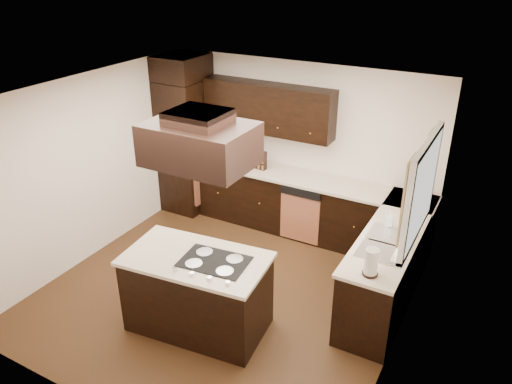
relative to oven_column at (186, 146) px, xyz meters
The scene contains 30 objects.
floor 2.68m from the oven_column, 43.85° to the right, with size 4.20×4.20×0.02m, color brown.
ceiling 2.86m from the oven_column, 43.85° to the right, with size 4.20×4.20×0.02m, color white.
wall_back 1.83m from the oven_column, 12.85° to the left, with size 4.20×0.02×2.50m, color white.
wall_front 4.21m from the oven_column, 65.05° to the right, with size 4.20×0.02×2.50m, color white.
wall_left 1.75m from the oven_column, 101.12° to the right, with size 0.02×4.20×2.50m, color white.
wall_right 4.25m from the oven_column, 23.70° to the right, with size 0.02×4.20×2.50m, color white.
oven_column is the anchor object (origin of this frame).
wall_oven_face 0.36m from the oven_column, ahead, with size 0.05×0.62×0.78m, color #B16546.
base_cabinets_back 1.92m from the oven_column, ahead, with size 2.93×0.60×0.88m, color black.
base_cabinets_right 3.72m from the oven_column, 12.69° to the right, with size 0.60×2.40×0.88m, color black.
countertop_back 1.82m from the oven_column, ahead, with size 2.93×0.63×0.04m, color beige.
countertop_right 3.65m from the oven_column, 12.74° to the right, with size 0.63×2.40×0.04m, color beige.
upper_cabinets 1.56m from the oven_column, ahead, with size 2.00×0.34×0.72m, color black.
dishwasher_front 2.21m from the oven_column, ahead, with size 0.60×0.05×0.72m, color #B16546.
window_frame 4.06m from the oven_column, 16.72° to the right, with size 0.06×1.32×1.12m, color silver.
window_pane 4.08m from the oven_column, 16.61° to the right, with size 0.00×1.20×1.00m, color white.
curtain_left 4.15m from the oven_column, 22.59° to the right, with size 0.02×0.34×0.90m, color beige.
curtain_right 3.91m from the oven_column, 10.99° to the right, with size 0.02×0.34×0.90m, color beige.
sink_rim 3.76m from the oven_column, 17.90° to the right, with size 0.52×0.84×0.01m, color silver.
island 3.10m from the oven_column, 52.43° to the right, with size 1.49×0.81×0.88m, color black.
island_top 3.04m from the oven_column, 52.43° to the right, with size 1.55×0.87×0.04m, color beige.
cooktop 3.16m from the oven_column, 48.93° to the right, with size 0.71×0.47×0.01m, color black.
range_hood 3.13m from the oven_column, 50.26° to the right, with size 1.05×0.72×0.42m, color black.
hood_duct 3.24m from the oven_column, 50.26° to the right, with size 0.55×0.50×0.13m, color black.
blender_base 0.77m from the oven_column, ahead, with size 0.15×0.15×0.10m, color silver.
blender_pitcher 0.77m from the oven_column, ahead, with size 0.13×0.13×0.26m, color silver.
spice_rack 1.24m from the oven_column, ahead, with size 0.34×0.08×0.28m, color black.
mixing_bowl 0.67m from the oven_column, ahead, with size 0.23×0.23×0.06m, color silver.
soap_bottle 3.55m from the oven_column, 11.95° to the right, with size 0.09×0.10×0.21m, color silver.
paper_towel 4.02m from the oven_column, 26.96° to the right, with size 0.14×0.14×0.30m, color silver.
Camera 1 is at (2.80, -4.32, 3.87)m, focal length 35.00 mm.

